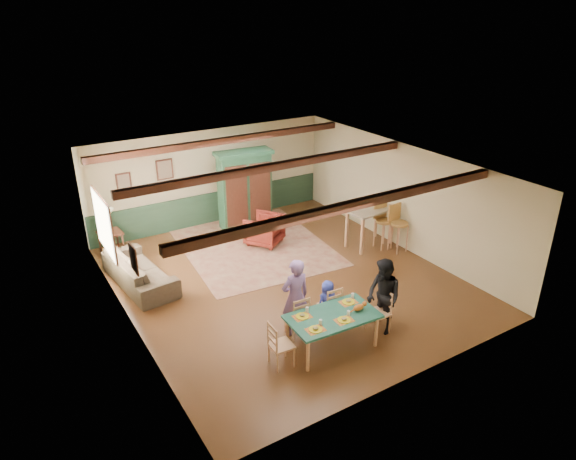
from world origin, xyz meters
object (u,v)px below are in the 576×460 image
dining_table (332,331)px  person_woman (383,296)px  dining_chair_far_left (297,315)px  armchair (264,230)px  bar_stool_left (384,226)px  sofa (139,270)px  counter_table (369,227)px  dining_chair_end_right (378,312)px  dining_chair_far_right (329,305)px  dining_chair_end_left (281,344)px  end_table (112,244)px  cat (359,307)px  person_man (295,297)px  armoire (245,190)px  table_lamp (108,221)px  person_child (327,302)px  bar_stool_right (399,229)px

dining_table → person_woman: (1.14, -0.06, 0.41)m
dining_chair_far_left → armchair: 4.14m
dining_table → bar_stool_left: bearing=36.9°
sofa → counter_table: 5.83m
dining_table → armchair: size_ratio=1.90×
dining_chair_far_left → dining_chair_end_right: (1.38, -0.73, 0.00)m
dining_chair_far_right → dining_chair_end_left: (-1.45, -0.58, 0.00)m
dining_chair_far_left → dining_chair_end_left: size_ratio=1.00×
dining_chair_far_left → end_table: bearing=-64.6°
sofa → armchair: bearing=-89.7°
person_woman → cat: 0.65m
armchair → counter_table: size_ratio=0.70×
dining_chair_end_right → person_man: 1.63m
counter_table → bar_stool_left: size_ratio=1.04×
dining_chair_end_left → dining_chair_end_right: bearing=-90.0°
dining_table → armoire: armoire is taller
cat → table_lamp: 6.72m
dining_table → counter_table: 4.55m
cat → bar_stool_left: size_ratio=0.27×
armoire → person_child: bearing=-93.3°
dining_table → table_lamp: bearing=112.8°
dining_chair_end_left → armoire: bearing=-18.6°
dining_chair_far_left → dining_chair_far_right: (0.73, -0.04, 0.00)m
counter_table → bar_stool_right: (0.40, -0.65, 0.10)m
end_table → counter_table: counter_table is taller
armoire → bar_stool_right: 4.32m
armoire → bar_stool_left: size_ratio=1.84×
person_woman → cat: bearing=-81.9°
armoire → sofa: bearing=-149.3°
dining_chair_far_right → person_child: (0.00, 0.07, 0.03)m
dining_chair_end_left → bar_stool_left: (4.67, 2.67, 0.17)m
end_table → table_lamp: size_ratio=1.09×
counter_table → person_woman: bearing=-126.3°
person_child → armchair: (0.72, 3.84, -0.07)m
dining_chair_end_right → person_child: size_ratio=0.95×
dining_chair_end_right → person_man: size_ratio=0.55×
dining_chair_end_left → sofa: (-1.26, 4.11, -0.09)m
armchair → bar_stool_right: bar_stool_right is taller
dining_chair_far_right → person_man: 0.82m
dining_table → armoire: (1.23, 5.80, 0.76)m
person_child → dining_chair_end_left: bearing=27.3°
person_man → person_child: person_man is taller
dining_chair_far_left → counter_table: counter_table is taller
armoire → table_lamp: 3.71m
cat → person_woman: bearing=8.1°
dining_chair_end_right → armoire: bearing=-178.7°
person_man → cat: (0.82, -0.87, -0.02)m
dining_chair_end_right → person_woman: (0.09, -0.00, 0.32)m
dining_table → bar_stool_right: 4.49m
counter_table → dining_chair_end_left: bearing=-146.3°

